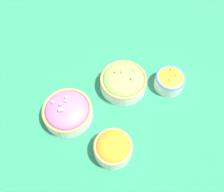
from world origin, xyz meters
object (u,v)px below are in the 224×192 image
(bowl_lettuce, at_px, (123,81))
(bowl_squash, at_px, (170,80))
(bowl_red_onion, at_px, (67,111))
(bowl_carrots, at_px, (113,148))

(bowl_lettuce, height_order, bowl_squash, bowl_lettuce)
(bowl_lettuce, height_order, bowl_red_onion, bowl_lettuce)
(bowl_lettuce, relative_size, bowl_squash, 1.57)
(bowl_carrots, relative_size, bowl_squash, 1.14)
(bowl_squash, bearing_deg, bowl_carrots, 3.67)
(bowl_lettuce, xyz_separation_m, bowl_squash, (-0.13, 0.13, -0.00))
(bowl_lettuce, bearing_deg, bowl_red_onion, -15.00)
(bowl_carrots, bearing_deg, bowl_lettuce, -145.77)
(bowl_red_onion, distance_m, bowl_squash, 0.41)
(bowl_red_onion, bearing_deg, bowl_squash, 152.02)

